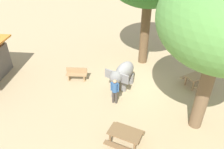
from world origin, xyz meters
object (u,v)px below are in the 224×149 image
Objects in this scene: picnic_table_near at (197,78)px; person_handler at (115,90)px; picnic_table_far at (125,135)px; wooden_bench at (77,74)px; elephant at (123,74)px.

person_handler is at bearing 169.44° from picnic_table_near.
wooden_bench is at bearing -36.01° from picnic_table_far.
picnic_table_near is (2.28, -5.10, -0.36)m from person_handler.
picnic_table_far is (-5.08, -3.50, 0.12)m from wooden_bench.
picnic_table_far is at bearing -151.43° from person_handler.
elephant is 1.58m from person_handler.
elephant is 3.22m from wooden_bench.
wooden_bench is at bearing 66.84° from person_handler.
picnic_table_near is at bearing -51.39° from person_handler.
elephant reaches higher than picnic_table_near.
elephant reaches higher than wooden_bench.
picnic_table_near is (0.14, -7.86, 0.12)m from wooden_bench.
picnic_table_far is (-2.94, -0.73, -0.36)m from person_handler.
person_handler is 3.53m from wooden_bench.
wooden_bench reaches higher than picnic_table_far.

